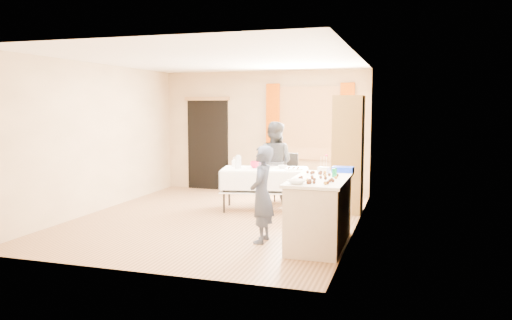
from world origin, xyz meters
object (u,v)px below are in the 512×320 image
(cabinet, at_px, (348,154))
(girl, at_px, (262,194))
(counter, at_px, (320,212))
(party_table, at_px, (265,185))
(woman, at_px, (274,163))
(chair, at_px, (286,187))

(cabinet, xyz_separation_m, girl, (-0.88, -2.33, -0.36))
(cabinet, height_order, counter, cabinet)
(party_table, relative_size, girl, 1.26)
(cabinet, bearing_deg, girl, -110.72)
(girl, distance_m, woman, 2.79)
(girl, bearing_deg, chair, -175.21)
(cabinet, relative_size, woman, 1.30)
(party_table, distance_m, woman, 0.75)
(cabinet, distance_m, counter, 2.31)
(counter, bearing_deg, party_table, 124.13)
(chair, bearing_deg, woman, -114.10)
(party_table, relative_size, woman, 1.07)
(chair, bearing_deg, counter, -61.64)
(girl, relative_size, woman, 0.85)
(chair, relative_size, woman, 0.60)
(party_table, distance_m, chair, 0.98)
(cabinet, distance_m, chair, 1.63)
(counter, xyz_separation_m, girl, (-0.78, -0.09, 0.21))
(counter, relative_size, chair, 1.64)
(cabinet, xyz_separation_m, party_table, (-1.44, -0.26, -0.57))
(counter, xyz_separation_m, chair, (-1.18, 2.92, -0.17))
(girl, bearing_deg, counter, 93.94)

